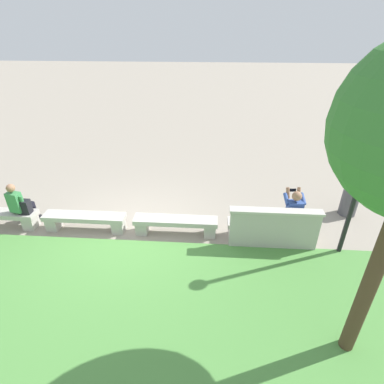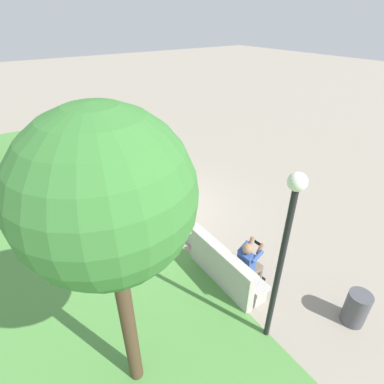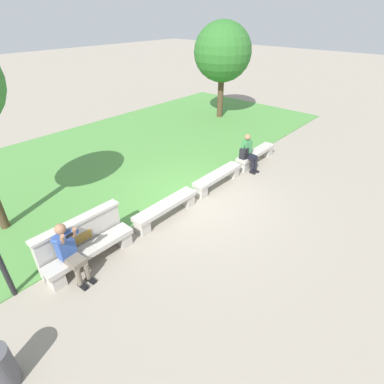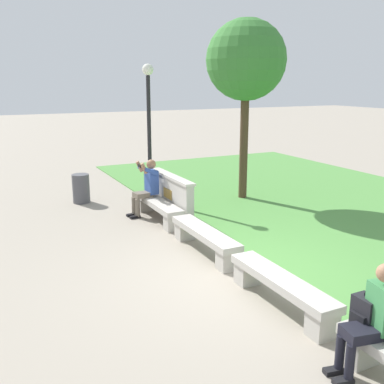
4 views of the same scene
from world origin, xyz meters
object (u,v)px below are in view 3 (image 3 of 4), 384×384
Objects in this scene: bench_mid at (218,177)px; tree_behind_wall at (223,52)px; person_distant at (249,151)px; bench_far at (256,155)px; bench_main at (91,252)px; bench_near at (166,208)px; backpack at (244,153)px; person_photographer at (69,250)px.

bench_mid is 0.46× the size of tree_behind_wall.
person_distant is 6.45m from tree_behind_wall.
bench_far is at bearing 5.64° from person_distant.
bench_main is 2.28m from bench_near.
person_photographer is at bearing -179.26° from backpack.
bench_near is at bearing -152.06° from tree_behind_wall.
bench_near is at bearing -179.90° from backpack.
bench_main is at bearing -157.55° from tree_behind_wall.
person_distant is at bearing -0.60° from bench_main.
bench_far is 0.46× the size of tree_behind_wall.
bench_far is 4.77× the size of backpack.
bench_far is at bearing 0.00° from bench_main.
bench_main is at bearing -179.94° from backpack.
bench_near is 3.76m from backpack.
bench_far is 1.62× the size of person_distant.
bench_near is 1.55× the size of person_photographer.
bench_mid is at bearing -179.75° from backpack.
tree_behind_wall is (4.13, 4.32, 2.42)m from person_distant.
bench_mid is at bearing 177.71° from person_distant.
bench_mid is 1.55× the size of person_photographer.
backpack is at bearing 179.55° from bench_far.
tree_behind_wall reaches higher than backpack.
tree_behind_wall is (4.29, 4.25, 2.47)m from backpack.
tree_behind_wall is at bearing 22.45° from bench_main.
person_photographer is 0.30× the size of tree_behind_wall.
person_photographer reaches higher than bench_mid.
tree_behind_wall reaches higher than bench_main.
tree_behind_wall is (3.47, 4.26, 2.79)m from bench_far.
person_photographer is (-5.02, -0.08, 0.43)m from bench_mid.
person_photographer is at bearing -179.39° from bench_far.
backpack is at bearing 0.06° from bench_main.
bench_far is (4.56, 0.00, 0.00)m from bench_near.
backpack is (6.02, 0.01, 0.32)m from bench_main.
person_distant is (1.62, -0.06, 0.37)m from bench_mid.
bench_mid is (2.28, 0.00, 0.00)m from bench_near.
backpack is (-0.82, 0.01, 0.32)m from bench_far.
person_distant is 0.28× the size of tree_behind_wall.
person_photographer is at bearing -179.12° from bench_mid.
person_distant is at bearing -133.67° from tree_behind_wall.
bench_mid is 7.68m from tree_behind_wall.
tree_behind_wall is at bearing 50.81° from bench_far.
bench_far is 6.16m from tree_behind_wall.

